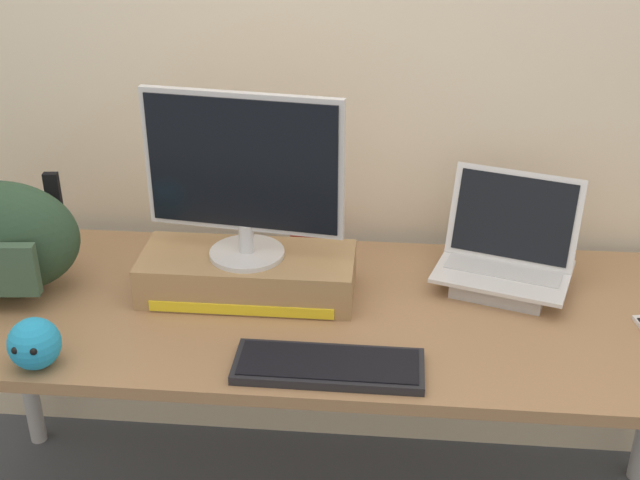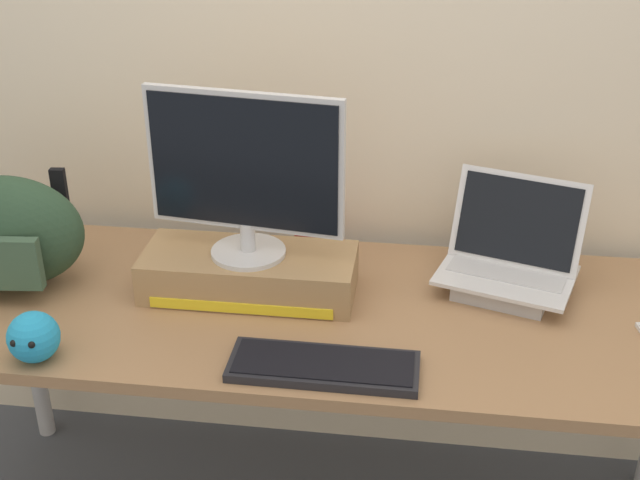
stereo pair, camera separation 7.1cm
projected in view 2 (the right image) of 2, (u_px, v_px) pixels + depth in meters
The scene contains 9 objects.
back_wall at pixel (343, 23), 2.15m from camera, with size 7.00×0.10×2.60m, color beige.
desk at pixel (320, 330), 2.05m from camera, with size 1.97×0.70×0.73m.
toner_box_yellow at pixel (249, 273), 2.06m from camera, with size 0.52×0.22×0.10m.
desktop_monitor at pixel (245, 174), 1.94m from camera, with size 0.47×0.18×0.41m.
open_laptop at pixel (508, 270), 2.07m from camera, with size 0.37×0.32×0.27m.
external_keyboard at pixel (324, 366), 1.79m from camera, with size 0.40×0.15×0.02m.
messenger_backpack at pixel (8, 232), 2.05m from camera, with size 0.39×0.26×0.29m.
coffee_mug at pixel (310, 239), 2.24m from camera, with size 0.12×0.08×0.09m.
plush_toy at pixel (34, 337), 1.80m from camera, with size 0.11×0.11×0.11m.
Camera 2 is at (0.23, -1.71, 1.79)m, focal length 47.40 mm.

